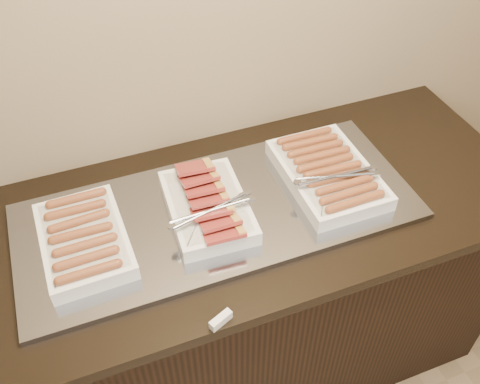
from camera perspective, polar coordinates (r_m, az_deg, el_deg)
name	(u,v)px	position (r m, az deg, el deg)	size (l,w,h in m)	color
counter	(216,301)	(1.98, -2.57, -11.49)	(2.06, 0.76, 0.90)	black
warming_tray	(218,212)	(1.62, -2.31, -2.14)	(1.20, 0.50, 0.02)	gray
dish_left	(84,239)	(1.56, -16.32, -4.86)	(0.24, 0.35, 0.07)	white
dish_center	(208,206)	(1.58, -3.46, -1.49)	(0.27, 0.37, 0.09)	white
dish_right	(328,173)	(1.71, 9.37, 2.03)	(0.28, 0.39, 0.08)	white
label_holder	(221,320)	(1.39, -2.07, -13.48)	(0.06, 0.02, 0.03)	white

